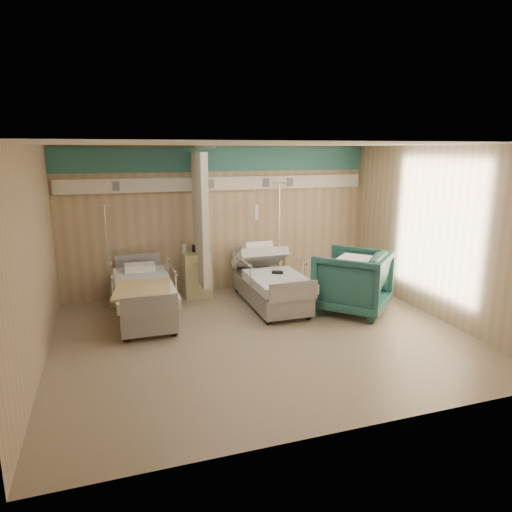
# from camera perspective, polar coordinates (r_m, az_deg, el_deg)

# --- Properties ---
(ground) EXTENTS (6.00, 5.00, 0.00)m
(ground) POSITION_cam_1_polar(r_m,az_deg,el_deg) (6.94, 0.75, -9.96)
(ground) COLOR gray
(ground) RESTS_ON ground
(room_walls) EXTENTS (6.04, 5.04, 2.82)m
(room_walls) POSITION_cam_1_polar(r_m,az_deg,el_deg) (6.67, -0.16, 5.72)
(room_walls) COLOR tan
(room_walls) RESTS_ON ground
(bed_right) EXTENTS (1.00, 2.16, 0.63)m
(bed_right) POSITION_cam_1_polar(r_m,az_deg,el_deg) (8.18, 1.79, -4.00)
(bed_right) COLOR silver
(bed_right) RESTS_ON ground
(bed_left) EXTENTS (1.00, 2.16, 0.63)m
(bed_left) POSITION_cam_1_polar(r_m,az_deg,el_deg) (7.74, -13.78, -5.38)
(bed_left) COLOR silver
(bed_left) RESTS_ON ground
(bedside_cabinet) EXTENTS (0.50, 0.48, 0.85)m
(bedside_cabinet) POSITION_cam_1_polar(r_m,az_deg,el_deg) (8.69, -7.40, -2.31)
(bedside_cabinet) COLOR #CCBF80
(bedside_cabinet) RESTS_ON ground
(visitor_armchair) EXTENTS (1.62, 1.62, 1.06)m
(visitor_armchair) POSITION_cam_1_polar(r_m,az_deg,el_deg) (7.98, 11.96, -3.12)
(visitor_armchair) COLOR #20524C
(visitor_armchair) RESTS_ON ground
(waffle_blanket) EXTENTS (0.84, 0.83, 0.07)m
(waffle_blanket) POSITION_cam_1_polar(r_m,az_deg,el_deg) (7.81, 12.39, 0.78)
(waffle_blanket) COLOR white
(waffle_blanket) RESTS_ON visitor_armchair
(iv_stand_right) EXTENTS (0.38, 0.38, 2.12)m
(iv_stand_right) POSITION_cam_1_polar(r_m,az_deg,el_deg) (9.13, 2.81, -1.40)
(iv_stand_right) COLOR silver
(iv_stand_right) RESTS_ON ground
(iv_stand_left) EXTENTS (0.32, 0.32, 1.81)m
(iv_stand_left) POSITION_cam_1_polar(r_m,az_deg,el_deg) (8.47, -17.77, -3.62)
(iv_stand_left) COLOR silver
(iv_stand_left) RESTS_ON ground
(call_remote) EXTENTS (0.22, 0.16, 0.04)m
(call_remote) POSITION_cam_1_polar(r_m,az_deg,el_deg) (7.91, 2.70, -2.05)
(call_remote) COLOR black
(call_remote) RESTS_ON bed_right
(tan_blanket) EXTENTS (0.97, 1.15, 0.04)m
(tan_blanket) POSITION_cam_1_polar(r_m,az_deg,el_deg) (7.20, -13.99, -4.03)
(tan_blanket) COLOR tan
(tan_blanket) RESTS_ON bed_left
(toiletry_bag) EXTENTS (0.26, 0.21, 0.12)m
(toiletry_bag) POSITION_cam_1_polar(r_m,az_deg,el_deg) (8.67, -7.18, 0.99)
(toiletry_bag) COLOR black
(toiletry_bag) RESTS_ON bedside_cabinet
(white_cup) EXTENTS (0.12, 0.12, 0.14)m
(white_cup) POSITION_cam_1_polar(r_m,az_deg,el_deg) (8.68, -8.95, 1.01)
(white_cup) COLOR white
(white_cup) RESTS_ON bedside_cabinet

